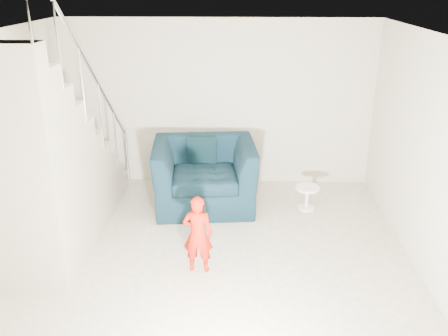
{
  "coord_description": "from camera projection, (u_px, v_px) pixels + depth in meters",
  "views": [
    {
      "loc": [
        0.37,
        -4.77,
        3.24
      ],
      "look_at": [
        0.15,
        1.2,
        0.85
      ],
      "focal_mm": 38.0,
      "sensor_mm": 36.0,
      "label": 1
    }
  ],
  "objects": [
    {
      "name": "phone",
      "position": [
        204.0,
        208.0,
        5.32
      ],
      "size": [
        0.03,
        0.05,
        0.1
      ],
      "primitive_type": "cube",
      "rotation": [
        0.0,
        0.0,
        -0.27
      ],
      "color": "black",
      "rests_on": "toddler"
    },
    {
      "name": "staircase",
      "position": [
        49.0,
        178.0,
        5.87
      ],
      "size": [
        1.02,
        3.03,
        3.62
      ],
      "color": "#ADA089",
      "rests_on": "floor"
    },
    {
      "name": "cushion",
      "position": [
        202.0,
        151.0,
        7.4
      ],
      "size": [
        0.45,
        0.22,
        0.45
      ],
      "primitive_type": "cube",
      "rotation": [
        0.21,
        0.0,
        0.0
      ],
      "color": "black",
      "rests_on": "armchair"
    },
    {
      "name": "back_wall",
      "position": [
        218.0,
        104.0,
        7.69
      ],
      "size": [
        5.0,
        0.0,
        5.0
      ],
      "primitive_type": "plane",
      "rotation": [
        1.57,
        0.0,
        0.0
      ],
      "color": "beige",
      "rests_on": "floor"
    },
    {
      "name": "toddler",
      "position": [
        198.0,
        234.0,
        5.5
      ],
      "size": [
        0.36,
        0.24,
        0.97
      ],
      "primitive_type": "imported",
      "rotation": [
        0.0,
        0.0,
        3.1
      ],
      "color": "#AD1605",
      "rests_on": "floor"
    },
    {
      "name": "right_wall",
      "position": [
        440.0,
        169.0,
        5.05
      ],
      "size": [
        0.0,
        5.5,
        5.5
      ],
      "primitive_type": "plane",
      "rotation": [
        1.57,
        0.0,
        -1.57
      ],
      "color": "beige",
      "rests_on": "floor"
    },
    {
      "name": "armchair",
      "position": [
        204.0,
        174.0,
        7.17
      ],
      "size": [
        1.63,
        1.46,
        0.98
      ],
      "primitive_type": "imported",
      "rotation": [
        0.0,
        0.0,
        0.1
      ],
      "color": "black",
      "rests_on": "floor"
    },
    {
      "name": "throw",
      "position": [
        162.0,
        169.0,
        7.05
      ],
      "size": [
        0.04,
        0.45,
        0.5
      ],
      "primitive_type": "cube",
      "color": "black",
      "rests_on": "armchair"
    },
    {
      "name": "ceiling",
      "position": [
        204.0,
        38.0,
        4.64
      ],
      "size": [
        5.5,
        5.5,
        0.0
      ],
      "primitive_type": "plane",
      "rotation": [
        3.14,
        0.0,
        0.0
      ],
      "color": "silver",
      "rests_on": "back_wall"
    },
    {
      "name": "side_table",
      "position": [
        307.0,
        194.0,
        7.1
      ],
      "size": [
        0.36,
        0.36,
        0.36
      ],
      "color": "white",
      "rests_on": "floor"
    },
    {
      "name": "floor",
      "position": [
        208.0,
        271.0,
        5.64
      ],
      "size": [
        5.5,
        5.5,
        0.0
      ],
      "primitive_type": "plane",
      "color": "gray",
      "rests_on": "ground"
    }
  ]
}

